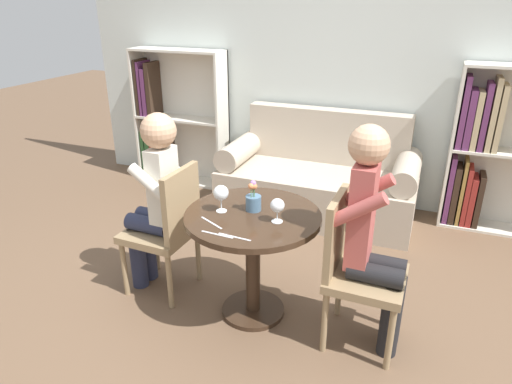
# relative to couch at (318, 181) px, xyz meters

# --- Properties ---
(ground_plane) EXTENTS (16.00, 16.00, 0.00)m
(ground_plane) POSITION_rel_couch_xyz_m (0.00, -1.60, -0.31)
(ground_plane) COLOR brown
(back_wall) EXTENTS (5.20, 0.05, 2.70)m
(back_wall) POSITION_rel_couch_xyz_m (0.00, 0.42, 1.04)
(back_wall) COLOR silver
(back_wall) RESTS_ON ground_plane
(round_table) EXTENTS (0.81, 0.81, 0.70)m
(round_table) POSITION_rel_couch_xyz_m (0.00, -1.60, 0.22)
(round_table) COLOR #382619
(round_table) RESTS_ON ground_plane
(couch) EXTENTS (1.73, 0.80, 0.92)m
(couch) POSITION_rel_couch_xyz_m (0.00, 0.00, 0.00)
(couch) COLOR #B7A893
(couch) RESTS_ON ground_plane
(bookshelf_left) EXTENTS (0.99, 0.28, 1.39)m
(bookshelf_left) POSITION_rel_couch_xyz_m (-1.70, 0.27, 0.32)
(bookshelf_left) COLOR silver
(bookshelf_left) RESTS_ON ground_plane
(bookshelf_right) EXTENTS (0.99, 0.28, 1.39)m
(bookshelf_right) POSITION_rel_couch_xyz_m (1.41, 0.27, 0.36)
(bookshelf_right) COLOR silver
(bookshelf_right) RESTS_ON ground_plane
(chair_left) EXTENTS (0.43, 0.43, 0.90)m
(chair_left) POSITION_rel_couch_xyz_m (-0.61, -1.57, 0.18)
(chair_left) COLOR #937A56
(chair_left) RESTS_ON ground_plane
(chair_right) EXTENTS (0.43, 0.43, 0.90)m
(chair_right) POSITION_rel_couch_xyz_m (0.61, -1.60, 0.18)
(chair_right) COLOR #937A56
(chair_right) RESTS_ON ground_plane
(person_left) EXTENTS (0.43, 0.35, 1.24)m
(person_left) POSITION_rel_couch_xyz_m (-0.70, -1.57, 0.37)
(person_left) COLOR #282D47
(person_left) RESTS_ON ground_plane
(person_right) EXTENTS (0.42, 0.34, 1.30)m
(person_right) POSITION_rel_couch_xyz_m (0.70, -1.60, 0.39)
(person_right) COLOR black
(person_right) RESTS_ON ground_plane
(wine_glass_left) EXTENTS (0.09, 0.09, 0.16)m
(wine_glass_left) POSITION_rel_couch_xyz_m (-0.19, -1.63, 0.50)
(wine_glass_left) COLOR white
(wine_glass_left) RESTS_ON round_table
(wine_glass_right) EXTENTS (0.08, 0.08, 0.14)m
(wine_glass_right) POSITION_rel_couch_xyz_m (0.16, -1.64, 0.49)
(wine_glass_right) COLOR white
(wine_glass_right) RESTS_ON round_table
(flower_vase) EXTENTS (0.09, 0.09, 0.19)m
(flower_vase) POSITION_rel_couch_xyz_m (-0.02, -1.55, 0.46)
(flower_vase) COLOR slate
(flower_vase) RESTS_ON round_table
(knife_left_setting) EXTENTS (0.19, 0.02, 0.00)m
(knife_left_setting) POSITION_rel_couch_xyz_m (-0.08, -1.90, 0.39)
(knife_left_setting) COLOR silver
(knife_left_setting) RESTS_ON round_table
(fork_left_setting) EXTENTS (0.17, 0.10, 0.00)m
(fork_left_setting) POSITION_rel_couch_xyz_m (-0.17, -1.79, 0.39)
(fork_left_setting) COLOR silver
(fork_left_setting) RESTS_ON round_table
(knife_right_setting) EXTENTS (0.19, 0.02, 0.00)m
(knife_right_setting) POSITION_rel_couch_xyz_m (0.01, -1.89, 0.39)
(knife_right_setting) COLOR silver
(knife_right_setting) RESTS_ON round_table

